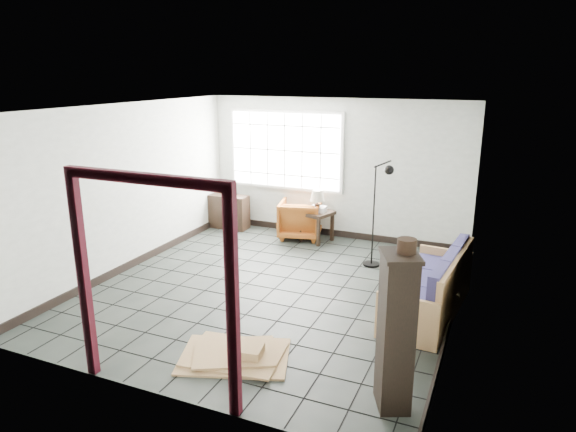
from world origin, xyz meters
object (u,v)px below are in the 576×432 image
at_px(armchair, 300,217).
at_px(futon_sofa, 433,291).
at_px(side_table, 317,217).
at_px(tall_shelf, 396,331).

bearing_deg(armchair, futon_sofa, 127.15).
distance_m(armchair, side_table, 0.38).
distance_m(armchair, tall_shelf, 5.19).
height_order(futon_sofa, side_table, futon_sofa).
height_order(futon_sofa, armchair, futon_sofa).
relative_size(futon_sofa, armchair, 2.57).
distance_m(side_table, tall_shelf, 4.92).
relative_size(side_table, tall_shelf, 0.43).
bearing_deg(tall_shelf, futon_sofa, 64.19).
bearing_deg(side_table, futon_sofa, -42.43).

